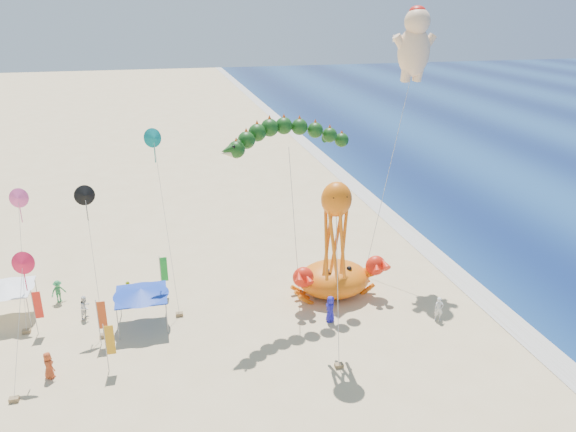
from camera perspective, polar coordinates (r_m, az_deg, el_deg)
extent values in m
plane|color=#D1B784|center=(40.26, 3.48, -9.44)|extent=(320.00, 320.00, 0.00)
plane|color=silver|center=(44.89, 18.43, -7.16)|extent=(320.00, 320.00, 0.00)
ellipsoid|color=orange|center=(41.66, 4.67, -6.38)|extent=(5.69, 4.87, 2.52)
sphere|color=red|center=(39.52, 1.27, -6.08)|extent=(1.50, 1.50, 1.50)
sphere|color=black|center=(40.19, 4.02, -5.65)|extent=(0.39, 0.39, 0.39)
sphere|color=red|center=(41.19, 8.92, -5.17)|extent=(1.50, 1.50, 1.50)
sphere|color=black|center=(40.66, 6.16, -5.39)|extent=(0.39, 0.39, 0.39)
cone|color=#113A0F|center=(36.43, -6.95, 7.41)|extent=(1.35, 1.00, 1.11)
cylinder|color=#B2B2B2|center=(39.32, 0.64, -0.83)|extent=(0.95, 0.43, 11.21)
cube|color=olive|center=(41.98, 1.15, -7.84)|extent=(0.50, 0.35, 0.25)
ellipsoid|color=#FFCC9B|center=(44.20, 12.66, 16.00)|extent=(2.45, 2.02, 3.61)
sphere|color=#FFCC9B|center=(43.89, 13.02, 18.71)|extent=(1.89, 1.89, 1.89)
ellipsoid|color=red|center=(43.98, 13.02, 19.58)|extent=(1.22, 1.22, 0.86)
cylinder|color=#B2B2B2|center=(43.96, 10.10, 4.04)|extent=(3.97, 2.46, 15.32)
cube|color=olive|center=(45.04, 7.78, -5.94)|extent=(0.50, 0.35, 0.25)
ellipsoid|color=orange|center=(32.06, 4.95, 1.71)|extent=(1.78, 1.60, 2.05)
cylinder|color=#B2B2B2|center=(33.10, 5.06, -7.35)|extent=(0.30, 2.28, 9.07)
cube|color=olive|center=(34.58, 5.21, -14.89)|extent=(0.50, 0.35, 0.25)
cylinder|color=gray|center=(37.93, -16.88, -10.52)|extent=(0.06, 0.06, 2.20)
cylinder|color=gray|center=(37.79, -12.20, -10.17)|extent=(0.06, 0.06, 2.20)
cylinder|color=gray|center=(40.59, -16.71, -8.32)|extent=(0.06, 0.06, 2.20)
cylinder|color=gray|center=(40.45, -12.36, -7.98)|extent=(0.06, 0.06, 2.20)
cube|color=#1231A1|center=(38.61, -14.69, -7.75)|extent=(3.30, 3.30, 0.08)
cone|color=#1231A1|center=(38.50, -14.72, -7.43)|extent=(3.62, 3.62, 0.45)
cylinder|color=gray|center=(41.39, -24.83, -8.88)|extent=(0.06, 0.06, 2.20)
cylinder|color=gray|center=(43.98, -24.17, -6.99)|extent=(0.06, 0.06, 2.20)
cube|color=white|center=(42.52, -26.69, -6.65)|extent=(3.23, 3.23, 0.08)
cone|color=white|center=(42.42, -26.75, -6.37)|extent=(3.55, 3.55, 0.45)
cylinder|color=gray|center=(34.92, -18.00, -12.64)|extent=(0.05, 0.05, 3.20)
cube|color=orange|center=(34.63, -17.63, -11.92)|extent=(0.50, 0.04, 1.90)
cylinder|color=gray|center=(37.53, -18.70, -10.22)|extent=(0.05, 0.05, 3.20)
cube|color=#BE4117|center=(37.25, -18.36, -9.53)|extent=(0.50, 0.04, 1.90)
cylinder|color=gray|center=(40.16, -24.36, -8.91)|extent=(0.05, 0.05, 3.20)
cube|color=red|center=(39.87, -24.07, -8.26)|extent=(0.50, 0.04, 1.90)
cylinder|color=gray|center=(42.26, -12.81, -5.94)|extent=(0.05, 0.05, 3.20)
cube|color=green|center=(42.04, -12.48, -5.30)|extent=(0.50, 0.04, 1.90)
imported|color=#2B8345|center=(43.97, -22.31, -7.08)|extent=(1.25, 1.11, 1.68)
imported|color=#C1D625|center=(42.14, -15.90, -7.45)|extent=(0.97, 1.05, 1.73)
imported|color=#AC3E1B|center=(35.98, -23.16, -13.78)|extent=(0.94, 0.95, 1.66)
imported|color=#221EB3|center=(38.48, 4.32, -9.39)|extent=(0.67, 0.96, 1.86)
imported|color=silver|center=(39.87, 15.08, -9.11)|extent=(0.71, 0.56, 1.70)
imported|color=white|center=(41.17, -19.90, -8.69)|extent=(0.97, 1.03, 1.69)
cone|color=#FF54A5|center=(40.82, -25.74, 1.64)|extent=(1.30, 0.51, 1.32)
cylinder|color=#B2B2B2|center=(40.81, -24.89, -4.46)|extent=(0.55, 3.04, 8.05)
cube|color=olive|center=(41.24, -24.05, -10.41)|extent=(0.50, 0.35, 0.25)
cone|color=#0B7F7B|center=(38.60, -13.51, 7.73)|extent=(1.30, 0.51, 1.32)
cylinder|color=#B2B2B2|center=(38.90, -12.39, -1.24)|extent=(0.55, 3.04, 11.65)
cube|color=olive|center=(40.11, -11.31, -9.76)|extent=(0.50, 0.35, 0.25)
cone|color=#F71B46|center=(34.60, -25.39, -4.38)|extent=(1.30, 0.51, 1.32)
cylinder|color=#B2B2B2|center=(34.70, -24.57, -10.38)|extent=(0.55, 3.04, 6.48)
cube|color=olive|center=(35.15, -23.76, -16.18)|extent=(0.50, 0.35, 0.25)
cone|color=black|center=(37.74, -19.94, 1.98)|extent=(1.30, 0.51, 1.32)
cylinder|color=#B2B2B2|center=(37.91, -18.96, -5.02)|extent=(0.55, 3.04, 8.64)
cube|color=olive|center=(38.61, -17.99, -11.76)|extent=(0.50, 0.35, 0.25)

